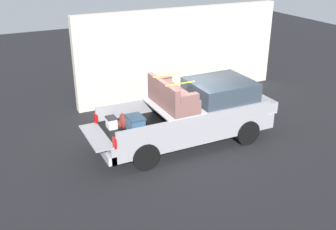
% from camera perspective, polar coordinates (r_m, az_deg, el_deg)
% --- Properties ---
extents(ground_plane, '(40.00, 40.00, 0.00)m').
position_cam_1_polar(ground_plane, '(12.73, 2.43, -4.06)').
color(ground_plane, black).
extents(pickup_truck, '(6.05, 2.06, 2.23)m').
position_cam_1_polar(pickup_truck, '(12.47, 4.06, 0.28)').
color(pickup_truck, gray).
rests_on(pickup_truck, ground_plane).
extents(building_facade, '(8.84, 0.36, 3.59)m').
position_cam_1_polar(building_facade, '(16.30, 1.90, 9.04)').
color(building_facade, beige).
rests_on(building_facade, ground_plane).
extents(trash_can, '(0.60, 0.60, 0.98)m').
position_cam_1_polar(trash_can, '(16.62, 8.88, 4.38)').
color(trash_can, '#3F4C66').
rests_on(trash_can, ground_plane).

